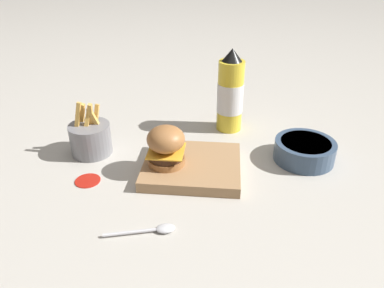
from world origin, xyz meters
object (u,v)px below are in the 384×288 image
Objects in this scene: burger at (166,145)px; fries_basket at (91,138)px; side_bowl at (305,150)px; spoon at (155,230)px; serving_board at (192,166)px; ketchup_bottle at (230,94)px.

burger is 0.67× the size of fries_basket.
spoon is at bearing 42.19° from side_bowl.
ketchup_bottle is (-0.09, -0.24, 0.10)m from serving_board.
fries_basket is 0.95× the size of side_bowl.
ketchup_bottle is 1.66× the size of fries_basket.
serving_board reaches higher than spoon.
burger is 0.30m from ketchup_bottle.
serving_board is at bearing 15.72° from side_bowl.
side_bowl reaches higher than serving_board.
ketchup_bottle is 1.57× the size of side_bowl.
serving_board is 1.52× the size of side_bowl.
serving_board is at bearing -168.23° from burger.
serving_board is 0.23m from spoon.
fries_basket reaches higher than serving_board.
burger is 0.69× the size of spoon.
serving_board is 0.30m from side_bowl.
fries_basket is at bearing 26.23° from ketchup_bottle.
ketchup_bottle is 0.41m from fries_basket.
side_bowl is at bearing -164.96° from burger.
fries_basket is (0.22, -0.08, -0.03)m from burger.
ketchup_bottle is at bearing -39.44° from side_bowl.
serving_board is 0.09m from burger.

